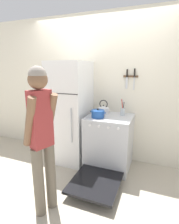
# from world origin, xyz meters

# --- Properties ---
(ground_plane) EXTENTS (14.00, 14.00, 0.00)m
(ground_plane) POSITION_xyz_m (0.00, 0.00, 0.00)
(ground_plane) COLOR #B2A893
(wall_back) EXTENTS (10.00, 0.06, 2.55)m
(wall_back) POSITION_xyz_m (0.00, 0.03, 1.27)
(wall_back) COLOR silver
(wall_back) RESTS_ON ground_plane
(refrigerator) EXTENTS (0.61, 0.69, 1.75)m
(refrigerator) POSITION_xyz_m (-0.41, -0.33, 0.88)
(refrigerator) COLOR white
(refrigerator) RESTS_ON ground_plane
(stove_range) EXTENTS (0.71, 1.36, 0.88)m
(stove_range) POSITION_xyz_m (0.30, -0.37, 0.44)
(stove_range) COLOR silver
(stove_range) RESTS_ON ground_plane
(dutch_oven_pot) EXTENTS (0.26, 0.21, 0.14)m
(dutch_oven_pot) POSITION_xyz_m (0.14, -0.46, 0.94)
(dutch_oven_pot) COLOR #1E4C9E
(dutch_oven_pot) RESTS_ON stove_range
(tea_kettle) EXTENTS (0.23, 0.19, 0.24)m
(tea_kettle) POSITION_xyz_m (0.15, -0.20, 0.95)
(tea_kettle) COLOR silver
(tea_kettle) RESTS_ON stove_range
(utensil_jar) EXTENTS (0.07, 0.07, 0.28)m
(utensil_jar) POSITION_xyz_m (0.48, -0.19, 0.96)
(utensil_jar) COLOR silver
(utensil_jar) RESTS_ON stove_range
(person) EXTENTS (0.34, 0.40, 1.67)m
(person) POSITION_xyz_m (-0.13, -1.54, 0.95)
(person) COLOR #6B6051
(person) RESTS_ON ground_plane
(wall_knife_strip) EXTENTS (0.24, 0.03, 0.34)m
(wall_knife_strip) POSITION_xyz_m (0.55, -0.02, 1.51)
(wall_knife_strip) COLOR brown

